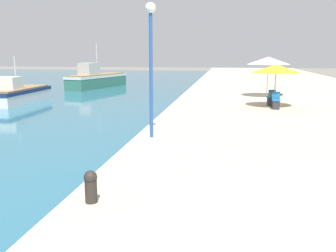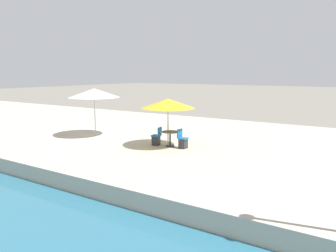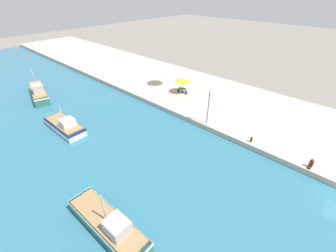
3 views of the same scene
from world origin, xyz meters
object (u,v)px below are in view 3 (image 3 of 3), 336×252
fishing_boat_far (39,92)px  fishing_boat_mid (65,125)px  fishing_boat_near (108,224)px  cafe_chair_right (179,90)px  person_at_quay (311,164)px  cafe_chair_left (186,92)px  cafe_umbrella_white (160,71)px  cafe_table (183,90)px  lamppost (209,101)px  mooring_bollard (251,139)px  cafe_umbrella_pink (182,80)px

fishing_boat_far → fishing_boat_mid: bearing=-83.3°
fishing_boat_near → fishing_boat_far: (5.88, 28.00, 0.16)m
fishing_boat_far → cafe_chair_right: bearing=-30.6°
person_at_quay → cafe_chair_left: bearing=75.1°
cafe_umbrella_white → cafe_table: (-0.07, -5.11, -1.89)m
fishing_boat_mid → cafe_table: size_ratio=8.17×
person_at_quay → lamppost: bearing=89.7°
person_at_quay → mooring_bollard: 6.00m
fishing_boat_far → cafe_chair_right: size_ratio=9.62×
fishing_boat_mid → lamppost: 18.02m
fishing_boat_far → mooring_bollard: 32.81m
cafe_umbrella_white → mooring_bollard: size_ratio=4.36×
cafe_table → fishing_boat_far: bearing=134.0°
mooring_bollard → fishing_boat_near: bearing=170.1°
cafe_chair_left → fishing_boat_mid: bearing=-13.9°
fishing_boat_near → lamppost: bearing=8.1°
person_at_quay → fishing_boat_mid: bearing=117.2°
fishing_boat_near → cafe_chair_left: fishing_boat_near is taller
cafe_umbrella_white → cafe_table: size_ratio=3.56×
fishing_boat_mid → cafe_chair_right: size_ratio=7.18×
lamppost → cafe_table: bearing=58.1°
cafe_chair_right → person_at_quay: (-5.09, -20.97, 0.13)m
cafe_chair_left → mooring_bollard: bearing=70.8°
fishing_boat_far → cafe_umbrella_white: fishing_boat_far is taller
fishing_boat_mid → cafe_chair_right: (17.64, -3.50, 0.28)m
fishing_boat_near → fishing_boat_mid: 16.08m
cafe_chair_right → cafe_table: bearing=-90.0°
fishing_boat_mid → fishing_boat_far: fishing_boat_far is taller
cafe_chair_right → person_at_quay: bearing=-114.7°
cafe_umbrella_pink → mooring_bollard: bearing=-109.8°
cafe_chair_left → cafe_table: bearing=-90.0°
cafe_umbrella_pink → mooring_bollard: size_ratio=3.96×
cafe_umbrella_pink → fishing_boat_far: bearing=134.1°
person_at_quay → mooring_bollard: (0.05, 6.00, -0.11)m
fishing_boat_far → cafe_table: size_ratio=10.94×
fishing_boat_far → cafe_chair_left: (16.08, -17.41, 0.05)m
fishing_boat_far → cafe_table: 23.19m
fishing_boat_near → cafe_table: bearing=25.1°
fishing_boat_mid → cafe_umbrella_white: 18.03m
cafe_umbrella_white → person_at_quay: size_ratio=2.74×
cafe_umbrella_white → person_at_quay: bearing=-101.8°
cafe_chair_left → lamppost: (-5.15, -7.57, 2.77)m
cafe_chair_right → cafe_umbrella_pink: bearing=-89.6°
fishing_boat_near → cafe_chair_left: size_ratio=8.29×
cafe_chair_right → fishing_boat_mid: bearing=157.7°
mooring_bollard → cafe_umbrella_pink: bearing=70.2°
fishing_boat_far → mooring_bollard: fishing_boat_far is taller
fishing_boat_near → fishing_boat_mid: (4.19, 15.52, -0.06)m
cafe_umbrella_white → cafe_table: 5.45m
cafe_table → fishing_boat_near: bearing=-152.8°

